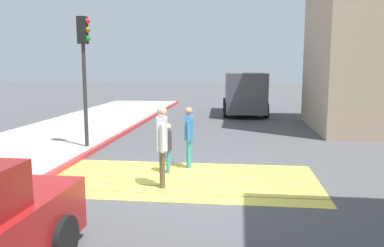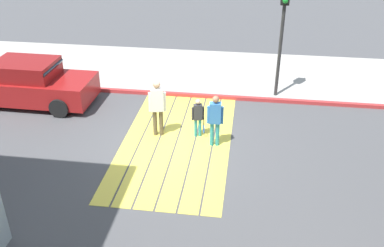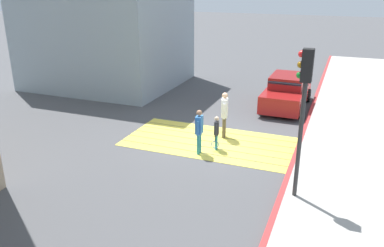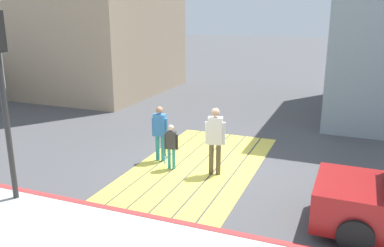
{
  "view_description": "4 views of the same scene",
  "coord_description": "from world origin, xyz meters",
  "views": [
    {
      "loc": [
        1.3,
        -9.06,
        2.69
      ],
      "look_at": [
        0.1,
        1.03,
        1.22
      ],
      "focal_mm": 36.85,
      "sensor_mm": 36.0,
      "label": 1
    },
    {
      "loc": [
        11.04,
        2.02,
        6.88
      ],
      "look_at": [
        0.42,
        0.54,
        0.93
      ],
      "focal_mm": 40.49,
      "sensor_mm": 36.0,
      "label": 2
    },
    {
      "loc": [
        -4.51,
        13.23,
        5.85
      ],
      "look_at": [
        0.52,
        0.5,
        0.85
      ],
      "focal_mm": 36.96,
      "sensor_mm": 36.0,
      "label": 3
    },
    {
      "loc": [
        -9.93,
        -3.78,
        4.24
      ],
      "look_at": [
        0.04,
        0.19,
        1.22
      ],
      "focal_mm": 37.78,
      "sensor_mm": 36.0,
      "label": 4
    }
  ],
  "objects": [
    {
      "name": "ground_plane",
      "position": [
        0.0,
        0.0,
        0.0
      ],
      "size": [
        120.0,
        120.0,
        0.0
      ],
      "primitive_type": "plane",
      "color": "#4C4C4F"
    },
    {
      "name": "crosswalk_stripes",
      "position": [
        0.0,
        0.0,
        0.01
      ],
      "size": [
        6.4,
        3.25,
        0.01
      ],
      "color": "#EAD64C",
      "rests_on": "ground"
    },
    {
      "name": "curb_painted",
      "position": [
        -3.25,
        0.0,
        0.07
      ],
      "size": [
        0.16,
        40.0,
        0.13
      ],
      "primitive_type": "cube",
      "color": "#BC3333",
      "rests_on": "ground"
    },
    {
      "name": "traffic_light_corner",
      "position": [
        -3.58,
        3.06,
        3.04
      ],
      "size": [
        0.39,
        0.28,
        4.24
      ],
      "color": "#2D2D2D",
      "rests_on": "ground"
    },
    {
      "name": "pedestrian_adult_lead",
      "position": [
        -0.01,
        1.16,
        0.95
      ],
      "size": [
        0.23,
        0.48,
        1.63
      ],
      "color": "teal",
      "rests_on": "ground"
    },
    {
      "name": "pedestrian_adult_trailing",
      "position": [
        -0.38,
        -0.63,
        1.06
      ],
      "size": [
        0.31,
        0.52,
        1.83
      ],
      "color": "brown",
      "rests_on": "ground"
    },
    {
      "name": "pedestrian_child_with_racket",
      "position": [
        -0.46,
        0.6,
        0.71
      ],
      "size": [
        0.28,
        0.42,
        1.27
      ],
      "color": "teal",
      "rests_on": "ground"
    }
  ]
}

